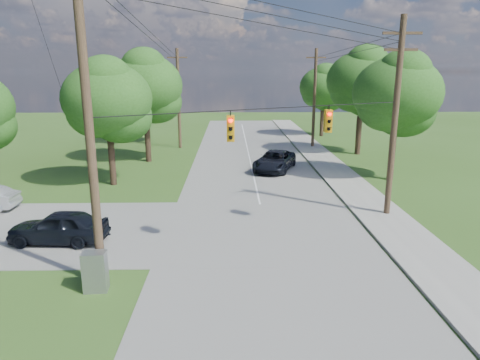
{
  "coord_description": "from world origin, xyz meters",
  "views": [
    {
      "loc": [
        0.25,
        -14.34,
        7.72
      ],
      "look_at": [
        0.69,
        5.0,
        2.81
      ],
      "focal_mm": 32.0,
      "sensor_mm": 36.0,
      "label": 1
    }
  ],
  "objects_px": {
    "pole_sw": "(88,117)",
    "pole_north_w": "(179,98)",
    "car_cross_dark": "(59,227)",
    "control_cabinet": "(95,271)",
    "pole_ne": "(395,116)",
    "pole_north_e": "(314,98)",
    "car_main_north": "(275,161)"
  },
  "relations": [
    {
      "from": "pole_sw",
      "to": "pole_north_w",
      "type": "height_order",
      "value": "pole_sw"
    },
    {
      "from": "car_cross_dark",
      "to": "control_cabinet",
      "type": "relative_size",
      "value": 2.98
    },
    {
      "from": "pole_sw",
      "to": "pole_ne",
      "type": "height_order",
      "value": "pole_sw"
    },
    {
      "from": "pole_north_e",
      "to": "control_cabinet",
      "type": "height_order",
      "value": "pole_north_e"
    },
    {
      "from": "car_main_north",
      "to": "control_cabinet",
      "type": "xyz_separation_m",
      "value": [
        -8.44,
        -19.28,
        -0.06
      ]
    },
    {
      "from": "pole_sw",
      "to": "car_main_north",
      "type": "bearing_deg",
      "value": 65.89
    },
    {
      "from": "pole_ne",
      "to": "control_cabinet",
      "type": "relative_size",
      "value": 7.04
    },
    {
      "from": "car_main_north",
      "to": "pole_north_w",
      "type": "bearing_deg",
      "value": 148.64
    },
    {
      "from": "pole_sw",
      "to": "pole_north_e",
      "type": "distance_m",
      "value": 32.55
    },
    {
      "from": "pole_north_e",
      "to": "car_main_north",
      "type": "xyz_separation_m",
      "value": [
        -5.11,
        -10.85,
        -4.33
      ]
    },
    {
      "from": "pole_north_w",
      "to": "pole_ne",
      "type": "bearing_deg",
      "value": -57.71
    },
    {
      "from": "pole_north_e",
      "to": "car_main_north",
      "type": "relative_size",
      "value": 1.8
    },
    {
      "from": "pole_north_e",
      "to": "pole_ne",
      "type": "bearing_deg",
      "value": -90.0
    },
    {
      "from": "car_main_north",
      "to": "control_cabinet",
      "type": "relative_size",
      "value": 3.73
    },
    {
      "from": "pole_north_e",
      "to": "pole_north_w",
      "type": "xyz_separation_m",
      "value": [
        -13.9,
        0.0,
        0.0
      ]
    },
    {
      "from": "pole_ne",
      "to": "pole_north_w",
      "type": "bearing_deg",
      "value": 122.29
    },
    {
      "from": "pole_north_w",
      "to": "car_main_north",
      "type": "relative_size",
      "value": 1.8
    },
    {
      "from": "pole_sw",
      "to": "control_cabinet",
      "type": "relative_size",
      "value": 8.05
    },
    {
      "from": "pole_north_e",
      "to": "control_cabinet",
      "type": "distance_m",
      "value": 33.33
    },
    {
      "from": "pole_north_e",
      "to": "pole_sw",
      "type": "bearing_deg",
      "value": -114.52
    },
    {
      "from": "pole_north_w",
      "to": "control_cabinet",
      "type": "relative_size",
      "value": 6.7
    },
    {
      "from": "pole_north_w",
      "to": "car_cross_dark",
      "type": "bearing_deg",
      "value": -96.0
    },
    {
      "from": "pole_north_e",
      "to": "car_cross_dark",
      "type": "relative_size",
      "value": 2.25
    },
    {
      "from": "car_cross_dark",
      "to": "car_main_north",
      "type": "xyz_separation_m",
      "value": [
        11.48,
        14.76,
        0.01
      ]
    },
    {
      "from": "pole_north_e",
      "to": "car_main_north",
      "type": "bearing_deg",
      "value": -115.21
    },
    {
      "from": "pole_ne",
      "to": "pole_sw",
      "type": "bearing_deg",
      "value": -150.62
    },
    {
      "from": "pole_ne",
      "to": "car_cross_dark",
      "type": "distance_m",
      "value": 17.61
    },
    {
      "from": "pole_north_e",
      "to": "pole_north_w",
      "type": "bearing_deg",
      "value": 180.0
    },
    {
      "from": "pole_sw",
      "to": "car_cross_dark",
      "type": "bearing_deg",
      "value": 127.79
    },
    {
      "from": "control_cabinet",
      "to": "pole_ne",
      "type": "bearing_deg",
      "value": 26.91
    },
    {
      "from": "pole_north_e",
      "to": "pole_north_w",
      "type": "height_order",
      "value": "same"
    },
    {
      "from": "pole_sw",
      "to": "pole_ne",
      "type": "xyz_separation_m",
      "value": [
        13.5,
        7.6,
        -0.76
      ]
    }
  ]
}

